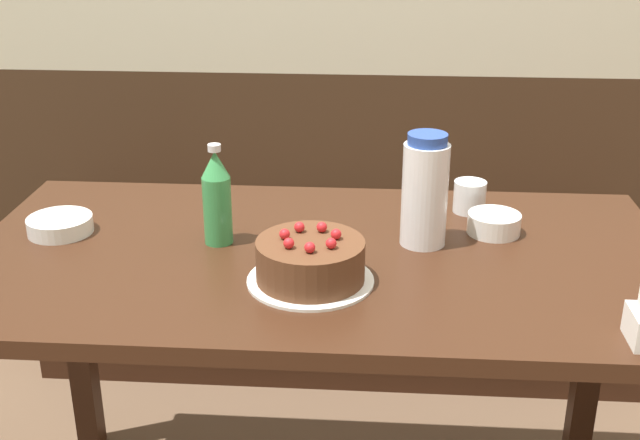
{
  "coord_description": "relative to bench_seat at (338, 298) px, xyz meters",
  "views": [
    {
      "loc": [
        0.1,
        -1.47,
        1.46
      ],
      "look_at": [
        -0.0,
        0.05,
        0.82
      ],
      "focal_mm": 45.0,
      "sensor_mm": 36.0,
      "label": 1
    }
  ],
  "objects": [
    {
      "name": "bench_seat",
      "position": [
        0.0,
        0.0,
        0.0
      ],
      "size": [
        1.88,
        0.38,
        0.45
      ],
      "color": "#381E11",
      "rests_on": "ground_plane"
    },
    {
      "name": "soju_bottle",
      "position": [
        -0.21,
        -0.79,
        0.65
      ],
      "size": [
        0.06,
        0.06,
        0.21
      ],
      "color": "#388E4C",
      "rests_on": "dining_table"
    },
    {
      "name": "bowl_rice_small",
      "position": [
        0.36,
        -0.71,
        0.57
      ],
      "size": [
        0.11,
        0.11,
        0.04
      ],
      "color": "white",
      "rests_on": "dining_table"
    },
    {
      "name": "dining_table",
      "position": [
        0.0,
        -0.83,
        0.44
      ],
      "size": [
        1.43,
        0.76,
        0.77
      ],
      "color": "#381E11",
      "rests_on": "ground_plane"
    },
    {
      "name": "glass_water_tall",
      "position": [
        0.32,
        -0.59,
        0.58
      ],
      "size": [
        0.07,
        0.07,
        0.07
      ],
      "color": "silver",
      "rests_on": "dining_table"
    },
    {
      "name": "bowl_soup_white",
      "position": [
        -0.56,
        -0.77,
        0.56
      ],
      "size": [
        0.14,
        0.14,
        0.04
      ],
      "color": "white",
      "rests_on": "dining_table"
    },
    {
      "name": "birthday_cake",
      "position": [
        -0.01,
        -0.96,
        0.59
      ],
      "size": [
        0.24,
        0.24,
        0.1
      ],
      "color": "white",
      "rests_on": "dining_table"
    },
    {
      "name": "water_pitcher",
      "position": [
        0.21,
        -0.77,
        0.66
      ],
      "size": [
        0.09,
        0.09,
        0.24
      ],
      "color": "white",
      "rests_on": "dining_table"
    }
  ]
}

